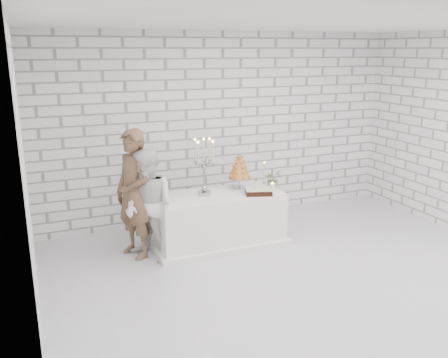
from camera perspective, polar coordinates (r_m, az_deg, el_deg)
ground at (r=6.11m, az=9.16°, el=-11.49°), size 6.00×5.00×0.01m
ceiling at (r=5.47m, az=10.54°, el=17.86°), size 6.00×5.00×0.01m
wall_back at (r=7.78m, az=-0.15°, el=6.16°), size 6.00×0.01×3.00m
wall_left at (r=4.75m, az=-22.42°, el=-0.90°), size 0.01×5.00×3.00m
cake_table at (r=6.86m, az=-0.63°, el=-4.80°), size 1.80×0.80×0.75m
groom at (r=6.45m, az=-10.69°, el=-1.79°), size 0.63×0.75×1.74m
bride at (r=6.33m, az=-8.90°, el=-3.18°), size 0.84×0.91×1.49m
candelabra at (r=6.61m, az=-2.38°, el=1.47°), size 0.37×0.37×0.81m
croquembouche at (r=6.96m, az=1.87°, el=0.97°), size 0.41×0.41×0.52m
chocolate_cake at (r=6.75m, az=4.12°, el=-1.48°), size 0.42×0.36×0.08m
pillar_candle at (r=6.88m, az=5.77°, el=-1.02°), size 0.09×0.09×0.12m
extra_taper at (r=7.24m, az=4.80°, el=0.66°), size 0.08×0.08×0.32m
flowers at (r=7.04m, az=5.78°, el=-0.00°), size 0.31×0.29×0.27m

